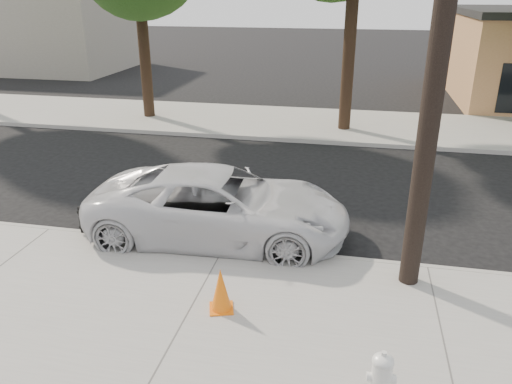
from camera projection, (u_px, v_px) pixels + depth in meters
ground at (247, 211)px, 12.23m from camera, size 120.00×120.00×0.00m
near_sidewalk at (191, 311)px, 8.31m from camera, size 90.00×4.40×0.15m
far_sidewalk at (294, 123)px, 19.90m from camera, size 90.00×5.00×0.15m
curb_near at (225, 249)px, 10.30m from camera, size 90.00×0.12×0.16m
building_far at (20, 30)px, 33.15m from camera, size 14.00×8.00×5.00m
utility_pole at (444, 15)px, 7.33m from camera, size 1.40×0.34×9.00m
police_cruiser at (220, 205)px, 10.64m from camera, size 5.63×2.80×1.53m
fire_hydrant at (381, 379)px, 6.30m from camera, size 0.37×0.35×0.72m
traffic_cone at (221, 290)px, 8.11m from camera, size 0.49×0.49×0.76m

